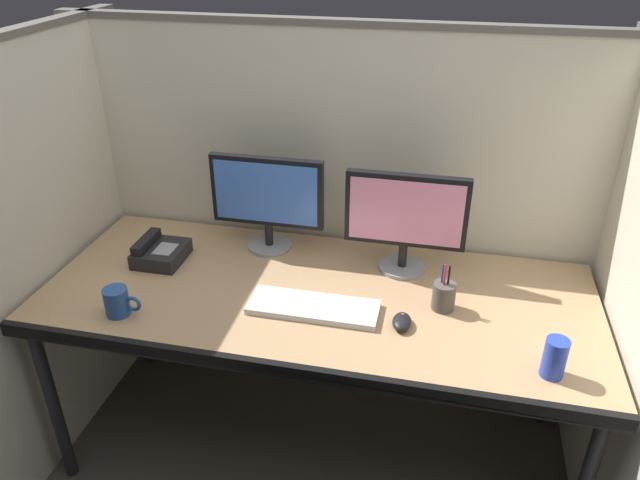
% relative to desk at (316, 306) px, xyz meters
% --- Properties ---
extents(cubicle_partition_rear, '(2.21, 0.06, 1.57)m').
position_rel_desk_xyz_m(cubicle_partition_rear, '(0.00, 0.46, 0.10)').
color(cubicle_partition_rear, beige).
rests_on(cubicle_partition_rear, ground).
extents(cubicle_partition_left, '(0.06, 1.41, 1.57)m').
position_rel_desk_xyz_m(cubicle_partition_left, '(-0.99, -0.09, 0.10)').
color(cubicle_partition_left, beige).
rests_on(cubicle_partition_left, ground).
extents(cubicle_partition_right, '(0.06, 1.41, 1.57)m').
position_rel_desk_xyz_m(cubicle_partition_right, '(0.99, -0.09, 0.10)').
color(cubicle_partition_right, beige).
rests_on(cubicle_partition_right, ground).
extents(desk, '(1.90, 0.80, 0.74)m').
position_rel_desk_xyz_m(desk, '(0.00, 0.00, 0.00)').
color(desk, tan).
rests_on(desk, ground).
extents(monitor_left, '(0.43, 0.17, 0.37)m').
position_rel_desk_xyz_m(monitor_left, '(-0.25, 0.28, 0.27)').
color(monitor_left, gray).
rests_on(monitor_left, desk).
extents(monitor_right, '(0.43, 0.17, 0.37)m').
position_rel_desk_xyz_m(monitor_right, '(0.27, 0.23, 0.27)').
color(monitor_right, gray).
rests_on(monitor_right, desk).
extents(keyboard_main, '(0.43, 0.15, 0.02)m').
position_rel_desk_xyz_m(keyboard_main, '(0.01, -0.09, 0.06)').
color(keyboard_main, silver).
rests_on(keyboard_main, desk).
extents(computer_mouse, '(0.06, 0.10, 0.04)m').
position_rel_desk_xyz_m(computer_mouse, '(0.31, -0.12, 0.07)').
color(computer_mouse, black).
rests_on(computer_mouse, desk).
extents(coffee_mug, '(0.13, 0.08, 0.09)m').
position_rel_desk_xyz_m(coffee_mug, '(-0.60, -0.25, 0.10)').
color(coffee_mug, '#264C8C').
rests_on(coffee_mug, desk).
extents(soda_can, '(0.07, 0.07, 0.12)m').
position_rel_desk_xyz_m(soda_can, '(0.74, -0.25, 0.11)').
color(soda_can, '#263FB2').
rests_on(soda_can, desk).
extents(pen_cup, '(0.08, 0.08, 0.17)m').
position_rel_desk_xyz_m(pen_cup, '(0.43, 0.01, 0.10)').
color(pen_cup, '#4C4742').
rests_on(pen_cup, desk).
extents(desk_phone, '(0.17, 0.19, 0.09)m').
position_rel_desk_xyz_m(desk_phone, '(-0.63, 0.10, 0.08)').
color(desk_phone, black).
rests_on(desk_phone, desk).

